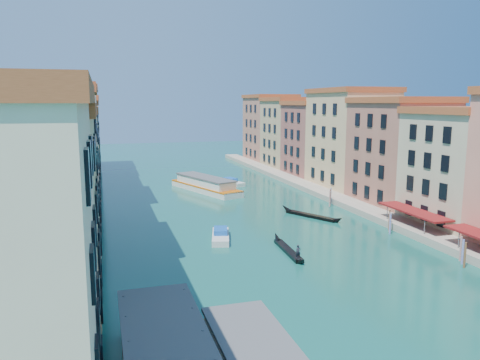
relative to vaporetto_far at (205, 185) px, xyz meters
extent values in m
cube|color=tan|center=(-26.73, -54.14, 7.14)|extent=(12.00, 15.00, 17.00)
cube|color=brown|center=(-26.73, -54.14, 16.14)|extent=(12.80, 15.40, 1.00)
cube|color=#A07F61|center=(-26.73, -38.14, 8.14)|extent=(12.00, 17.00, 19.00)
cube|color=brown|center=(-26.73, -38.14, 18.14)|extent=(12.80, 17.40, 1.00)
cube|color=#DA9D84|center=(-26.73, -22.64, 6.89)|extent=(12.00, 14.00, 16.50)
cube|color=brown|center=(-26.73, -22.64, 15.64)|extent=(12.80, 14.40, 1.00)
cube|color=beige|center=(-26.73, -6.64, 8.64)|extent=(12.00, 18.00, 20.00)
cube|color=brown|center=(-26.73, -6.64, 19.14)|extent=(12.80, 18.40, 1.00)
cube|color=tan|center=(-26.73, 10.36, 7.39)|extent=(12.00, 16.00, 17.50)
cube|color=brown|center=(-26.73, 10.36, 16.64)|extent=(12.80, 16.40, 1.00)
cube|color=tan|center=(-26.73, 25.86, 7.89)|extent=(12.00, 15.00, 18.50)
cube|color=brown|center=(-26.73, 25.86, 17.64)|extent=(12.80, 15.40, 1.00)
cube|color=beige|center=(-26.73, 41.86, 8.14)|extent=(12.00, 17.00, 19.00)
cube|color=brown|center=(-26.73, 41.86, 18.14)|extent=(12.80, 17.40, 1.00)
cube|color=tan|center=(29.27, -38.64, 6.89)|extent=(12.00, 14.00, 16.50)
cube|color=brown|center=(29.27, -38.64, 15.64)|extent=(12.80, 14.40, 1.00)
cube|color=#A35E4A|center=(29.27, -23.64, 7.64)|extent=(12.00, 16.00, 18.00)
cube|color=brown|center=(29.27, -23.64, 17.14)|extent=(12.80, 16.40, 1.00)
cube|color=tan|center=(29.27, -6.64, 8.64)|extent=(12.00, 18.00, 20.00)
cube|color=brown|center=(29.27, -6.64, 19.14)|extent=(12.80, 18.40, 1.00)
cube|color=brown|center=(29.27, 9.86, 7.39)|extent=(12.00, 15.00, 17.50)
cube|color=brown|center=(29.27, 9.86, 16.64)|extent=(12.80, 15.40, 1.00)
cube|color=tan|center=(29.27, 25.36, 7.89)|extent=(12.00, 16.00, 18.50)
cube|color=brown|center=(29.27, 25.36, 17.64)|extent=(12.80, 16.40, 1.00)
cube|color=#A96650|center=(29.27, 41.86, 8.39)|extent=(12.00, 17.00, 19.50)
cube|color=brown|center=(29.27, 41.86, 18.64)|extent=(12.80, 17.40, 1.00)
cube|color=gray|center=(21.27, -12.64, -0.86)|extent=(4.00, 140.00, 1.00)
cylinder|color=#565658|center=(20.07, -49.04, 0.14)|extent=(0.12, 0.12, 3.00)
cube|color=maroon|center=(21.47, -38.64, 1.64)|extent=(3.20, 12.60, 0.25)
cylinder|color=#565658|center=(20.07, -42.84, 0.14)|extent=(0.12, 0.12, 3.00)
cylinder|color=#565658|center=(20.07, -34.44, 0.14)|extent=(0.12, 0.12, 3.00)
cube|color=#565658|center=(-16.73, -65.64, 2.14)|extent=(5.40, 16.40, 0.30)
cylinder|color=brown|center=(17.77, -52.64, -0.06)|extent=(0.24, 0.24, 3.20)
cylinder|color=brown|center=(18.37, -51.64, -0.06)|extent=(0.24, 0.24, 3.20)
cylinder|color=brown|center=(18.97, -50.64, -0.06)|extent=(0.24, 0.24, 3.20)
cylinder|color=brown|center=(17.77, -38.64, -0.06)|extent=(0.24, 0.24, 3.20)
cylinder|color=brown|center=(18.37, -37.64, -0.06)|extent=(0.24, 0.24, 3.20)
cylinder|color=brown|center=(18.97, -36.64, -0.06)|extent=(0.24, 0.24, 3.20)
cylinder|color=brown|center=(17.77, -20.64, -0.06)|extent=(0.24, 0.24, 3.20)
cylinder|color=brown|center=(18.37, -19.64, -0.06)|extent=(0.24, 0.24, 3.20)
cylinder|color=brown|center=(18.97, -18.64, -0.06)|extent=(0.24, 0.24, 3.20)
cylinder|color=brown|center=(-19.23, -61.64, -0.06)|extent=(0.24, 0.24, 3.20)
cube|color=silver|center=(0.00, 0.00, -0.75)|extent=(11.30, 20.65, 1.22)
cube|color=white|center=(0.00, 0.00, 0.57)|extent=(9.42, 16.66, 1.63)
cube|color=#565658|center=(0.00, 0.00, 1.53)|extent=(9.88, 17.24, 0.25)
cube|color=#C35A0B|center=(0.00, 0.00, -0.19)|extent=(11.35, 20.67, 0.25)
cube|color=black|center=(1.17, -42.04, -1.15)|extent=(1.56, 8.48, 0.42)
cone|color=black|center=(1.46, -37.36, -0.80)|extent=(0.96, 1.93, 1.57)
cone|color=black|center=(0.87, -46.71, -0.89)|extent=(0.94, 1.61, 1.39)
imported|color=#20212C|center=(0.94, -45.59, -0.18)|extent=(0.61, 0.42, 1.62)
cube|color=black|center=(11.40, -26.63, -1.13)|extent=(5.45, 8.69, 0.46)
cone|color=black|center=(8.93, -22.11, -0.74)|extent=(1.81, 2.26, 1.73)
cone|color=black|center=(13.88, -31.15, -0.85)|extent=(1.64, 1.95, 1.53)
cube|color=silver|center=(-5.46, -34.61, -0.97)|extent=(3.82, 7.24, 0.79)
cube|color=#1554B0|center=(-5.34, -34.13, -0.27)|extent=(2.46, 3.31, 0.69)
cube|color=silver|center=(7.23, 5.74, -0.95)|extent=(4.63, 7.62, 0.83)
cube|color=#1554B0|center=(7.06, 6.23, -0.22)|extent=(2.82, 3.57, 0.73)
camera|label=1|loc=(-20.03, -93.02, 16.65)|focal=35.00mm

